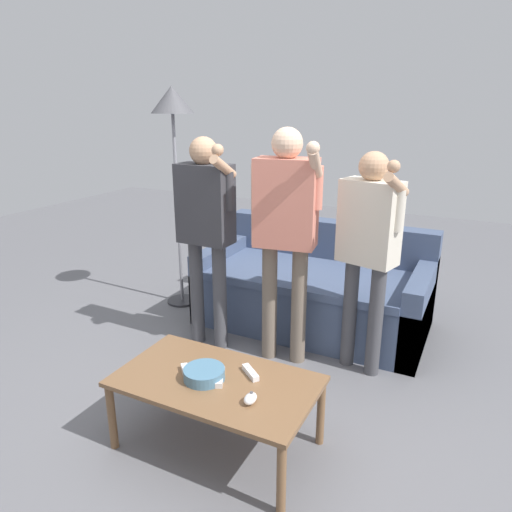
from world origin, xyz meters
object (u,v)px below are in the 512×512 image
at_px(floor_lamp, 173,116).
at_px(player_left, 206,220).
at_px(coffee_table, 216,387).
at_px(game_remote_wand_near, 186,373).
at_px(game_remote_nunchuk, 250,399).
at_px(game_remote_wand_far, 251,372).
at_px(player_center, 286,221).
at_px(couch, 314,290).
at_px(snack_bowl, 204,374).
at_px(game_remote_wand_spare, 220,377).
at_px(player_right, 368,239).

xyz_separation_m(floor_lamp, player_left, (0.66, -0.57, -0.70)).
xyz_separation_m(coffee_table, game_remote_wand_near, (-0.16, -0.04, 0.06)).
xyz_separation_m(game_remote_nunchuk, game_remote_wand_far, (-0.11, 0.22, -0.01)).
distance_m(player_center, game_remote_wand_far, 1.10).
bearing_deg(floor_lamp, coffee_table, -49.49).
relative_size(floor_lamp, player_center, 1.17).
height_order(couch, snack_bowl, couch).
xyz_separation_m(player_left, game_remote_wand_spare, (0.67, -0.95, -0.56)).
height_order(snack_bowl, player_center, player_center).
height_order(coffee_table, player_right, player_right).
distance_m(coffee_table, player_center, 1.21).
height_order(player_center, player_right, player_center).
bearing_deg(couch, player_center, -89.46).
relative_size(game_remote_nunchuk, game_remote_wand_near, 0.65).
relative_size(coffee_table, snack_bowl, 4.87).
distance_m(floor_lamp, player_center, 1.51).
distance_m(snack_bowl, game_remote_wand_spare, 0.09).
relative_size(game_remote_nunchuk, floor_lamp, 0.05).
bearing_deg(coffee_table, player_right, 66.69).
xyz_separation_m(couch, snack_bowl, (0.00, -1.70, 0.15)).
distance_m(player_left, game_remote_wand_near, 1.24).
height_order(player_center, game_remote_wand_far, player_center).
distance_m(couch, game_remote_nunchuk, 1.81).
height_order(player_right, game_remote_wand_near, player_right).
height_order(player_left, game_remote_wand_spare, player_left).
distance_m(game_remote_wand_near, game_remote_wand_spare, 0.19).
height_order(snack_bowl, game_remote_wand_near, snack_bowl).
bearing_deg(game_remote_wand_far, game_remote_wand_spare, -137.31).
bearing_deg(snack_bowl, couch, 90.02).
bearing_deg(game_remote_wand_spare, floor_lamp, 131.10).
xyz_separation_m(player_center, game_remote_wand_near, (-0.11, -1.05, -0.61)).
bearing_deg(snack_bowl, game_remote_wand_far, 35.39).
height_order(floor_lamp, player_center, floor_lamp).
height_order(couch, game_remote_wand_spare, couch).
height_order(player_right, game_remote_wand_far, player_right).
height_order(floor_lamp, player_right, floor_lamp).
distance_m(game_remote_nunchuk, game_remote_wand_spare, 0.25).
bearing_deg(snack_bowl, player_left, 121.14).
bearing_deg(player_left, snack_bowl, -58.86).
xyz_separation_m(game_remote_nunchuk, floor_lamp, (-1.56, 1.63, 1.25)).
xyz_separation_m(game_remote_wand_near, game_remote_wand_far, (0.30, 0.15, 0.00)).
bearing_deg(game_remote_wand_spare, coffee_table, -166.55).
bearing_deg(game_remote_wand_near, floor_lamp, 126.22).
height_order(player_left, game_remote_wand_far, player_left).
distance_m(floor_lamp, game_remote_wand_far, 2.39).
bearing_deg(player_right, floor_lamp, 167.22).
height_order(game_remote_wand_far, game_remote_wand_spare, same).
bearing_deg(floor_lamp, couch, 6.75).
height_order(coffee_table, floor_lamp, floor_lamp).
xyz_separation_m(floor_lamp, player_center, (1.26, -0.52, -0.65)).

